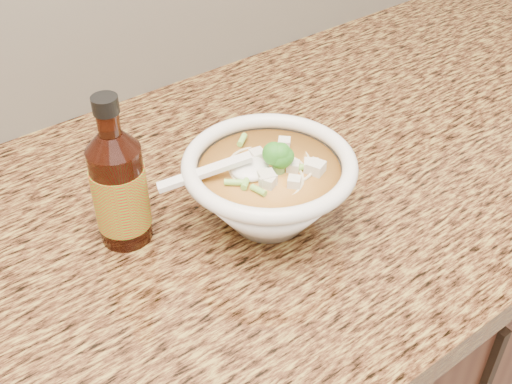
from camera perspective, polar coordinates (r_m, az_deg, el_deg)
soup_bowl at (r=0.78m, az=1.16°, el=0.26°), size 0.23×0.21×0.12m
hot_sauce_bottle at (r=0.76m, az=-12.04°, el=0.30°), size 0.09×0.09×0.20m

